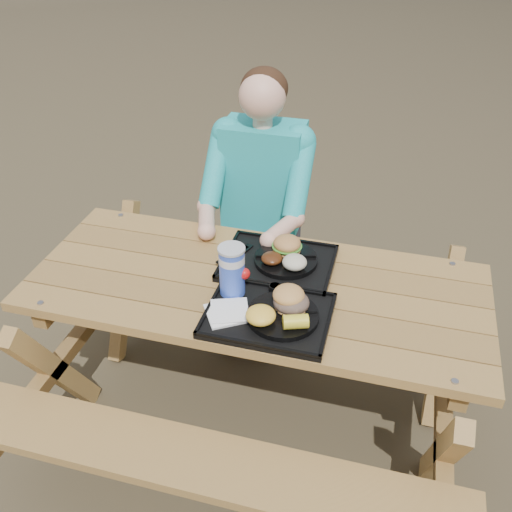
# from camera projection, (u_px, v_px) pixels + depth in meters

# --- Properties ---
(ground) EXTENTS (60.00, 60.00, 0.00)m
(ground) POSITION_uv_depth(u_px,v_px,m) (256.00, 410.00, 2.68)
(ground) COLOR #999999
(ground) RESTS_ON ground
(picnic_table) EXTENTS (1.80, 1.49, 0.75)m
(picnic_table) POSITION_uv_depth(u_px,v_px,m) (256.00, 352.00, 2.46)
(picnic_table) COLOR #999999
(picnic_table) RESTS_ON ground
(tray_near) EXTENTS (0.45, 0.35, 0.02)m
(tray_near) POSITION_uv_depth(u_px,v_px,m) (268.00, 316.00, 2.07)
(tray_near) COLOR black
(tray_near) RESTS_ON picnic_table
(tray_far) EXTENTS (0.45, 0.35, 0.02)m
(tray_far) POSITION_uv_depth(u_px,v_px,m) (278.00, 264.00, 2.34)
(tray_far) COLOR black
(tray_far) RESTS_ON picnic_table
(plate_near) EXTENTS (0.26, 0.26, 0.02)m
(plate_near) POSITION_uv_depth(u_px,v_px,m) (283.00, 315.00, 2.04)
(plate_near) COLOR black
(plate_near) RESTS_ON tray_near
(plate_far) EXTENTS (0.26, 0.26, 0.02)m
(plate_far) POSITION_uv_depth(u_px,v_px,m) (286.00, 259.00, 2.33)
(plate_far) COLOR black
(plate_far) RESTS_ON tray_far
(napkin_stack) EXTENTS (0.19, 0.19, 0.02)m
(napkin_stack) POSITION_uv_depth(u_px,v_px,m) (226.00, 313.00, 2.06)
(napkin_stack) COLOR white
(napkin_stack) RESTS_ON tray_near
(soda_cup) EXTENTS (0.10, 0.10, 0.19)m
(soda_cup) POSITION_uv_depth(u_px,v_px,m) (232.00, 272.00, 2.11)
(soda_cup) COLOR blue
(soda_cup) RESTS_ON tray_near
(condiment_bbq) EXTENTS (0.05, 0.05, 0.03)m
(condiment_bbq) POSITION_uv_depth(u_px,v_px,m) (275.00, 288.00, 2.16)
(condiment_bbq) COLOR black
(condiment_bbq) RESTS_ON tray_near
(condiment_mustard) EXTENTS (0.05, 0.05, 0.03)m
(condiment_mustard) POSITION_uv_depth(u_px,v_px,m) (291.00, 292.00, 2.14)
(condiment_mustard) COLOR gold
(condiment_mustard) RESTS_ON tray_near
(sandwich) EXTENTS (0.12, 0.12, 0.13)m
(sandwich) POSITION_uv_depth(u_px,v_px,m) (292.00, 294.00, 2.03)
(sandwich) COLOR #D9964C
(sandwich) RESTS_ON plate_near
(mac_cheese) EXTENTS (0.11, 0.11, 0.05)m
(mac_cheese) POSITION_uv_depth(u_px,v_px,m) (261.00, 315.00, 1.99)
(mac_cheese) COLOR yellow
(mac_cheese) RESTS_ON plate_near
(corn_cob) EXTENTS (0.11, 0.11, 0.05)m
(corn_cob) POSITION_uv_depth(u_px,v_px,m) (296.00, 322.00, 1.96)
(corn_cob) COLOR yellow
(corn_cob) RESTS_ON plate_near
(cutlery_far) EXTENTS (0.08, 0.17, 0.01)m
(cutlery_far) POSITION_uv_depth(u_px,v_px,m) (239.00, 254.00, 2.37)
(cutlery_far) COLOR black
(cutlery_far) RESTS_ON tray_far
(burger) EXTENTS (0.12, 0.12, 0.10)m
(burger) POSITION_uv_depth(u_px,v_px,m) (287.00, 240.00, 2.33)
(burger) COLOR #C18244
(burger) RESTS_ON plate_far
(baked_beans) EXTENTS (0.09, 0.09, 0.04)m
(baked_beans) POSITION_uv_depth(u_px,v_px,m) (272.00, 258.00, 2.28)
(baked_beans) COLOR #4D250F
(baked_beans) RESTS_ON plate_far
(potato_salad) EXTENTS (0.10, 0.10, 0.05)m
(potato_salad) POSITION_uv_depth(u_px,v_px,m) (295.00, 262.00, 2.25)
(potato_salad) COLOR beige
(potato_salad) RESTS_ON plate_far
(diner) EXTENTS (0.48, 0.84, 1.28)m
(diner) POSITION_uv_depth(u_px,v_px,m) (262.00, 218.00, 2.87)
(diner) COLOR #1AA1BC
(diner) RESTS_ON ground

